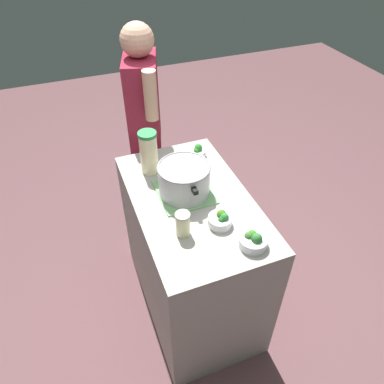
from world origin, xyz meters
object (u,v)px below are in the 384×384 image
(broccoli_bowl_center, at_px, (198,152))
(mason_jar, at_px, (183,224))
(broccoli_bowl_back, at_px, (253,240))
(cooking_pot, at_px, (184,179))
(lemonade_pitcher, at_px, (149,152))
(broccoli_bowl_front, at_px, (221,220))
(person_cook, at_px, (146,132))

(broccoli_bowl_center, bearing_deg, mason_jar, 152.01)
(mason_jar, height_order, broccoli_bowl_back, mason_jar)
(cooking_pot, xyz_separation_m, broccoli_bowl_back, (-0.46, -0.17, -0.06))
(lemonade_pitcher, distance_m, broccoli_bowl_front, 0.58)
(broccoli_bowl_center, relative_size, broccoli_bowl_back, 0.75)
(broccoli_bowl_back, relative_size, person_cook, 0.08)
(cooking_pot, height_order, broccoli_bowl_center, cooking_pot)
(lemonade_pitcher, bearing_deg, broccoli_bowl_front, -159.67)
(broccoli_bowl_center, bearing_deg, lemonade_pitcher, 96.74)
(lemonade_pitcher, relative_size, broccoli_bowl_back, 1.90)
(broccoli_bowl_front, bearing_deg, mason_jar, 87.28)
(cooking_pot, relative_size, mason_jar, 2.72)
(lemonade_pitcher, distance_m, broccoli_bowl_center, 0.32)
(broccoli_bowl_front, height_order, person_cook, person_cook)
(cooking_pot, height_order, lemonade_pitcher, lemonade_pitcher)
(mason_jar, bearing_deg, person_cook, -5.39)
(lemonade_pitcher, height_order, broccoli_bowl_front, lemonade_pitcher)
(mason_jar, bearing_deg, broccoli_bowl_front, -92.72)
(broccoli_bowl_front, relative_size, broccoli_bowl_center, 1.19)
(lemonade_pitcher, height_order, person_cook, person_cook)
(broccoli_bowl_front, relative_size, person_cook, 0.07)
(lemonade_pitcher, relative_size, mason_jar, 2.00)
(lemonade_pitcher, bearing_deg, mason_jar, -179.14)
(cooking_pot, relative_size, broccoli_bowl_front, 2.91)
(mason_jar, xyz_separation_m, broccoli_bowl_back, (-0.18, -0.27, -0.03))
(cooking_pot, xyz_separation_m, lemonade_pitcher, (0.25, 0.12, 0.03))
(broccoli_bowl_center, bearing_deg, cooking_pot, 146.37)
(lemonade_pitcher, xyz_separation_m, broccoli_bowl_front, (-0.54, -0.20, -0.10))
(mason_jar, distance_m, broccoli_bowl_center, 0.64)
(lemonade_pitcher, bearing_deg, broccoli_bowl_back, -158.33)
(broccoli_bowl_center, bearing_deg, broccoli_bowl_front, 169.24)
(broccoli_bowl_front, height_order, broccoli_bowl_center, broccoli_bowl_center)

